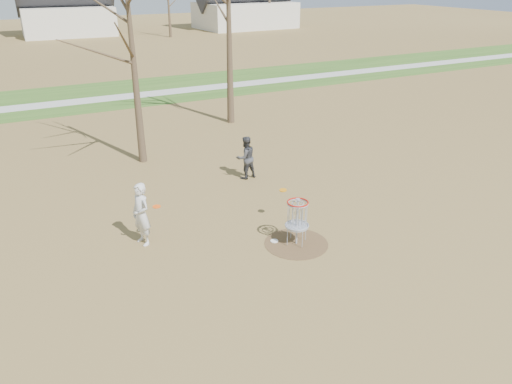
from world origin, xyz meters
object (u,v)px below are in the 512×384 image
disc_grounded (274,241)px  disc_golf_basket (297,215)px  player_standing (141,214)px  player_throwing (246,158)px

disc_grounded → disc_golf_basket: disc_golf_basket is taller
player_standing → player_throwing: (4.69, 3.02, -0.11)m
player_standing → disc_grounded: player_standing is taller
player_standing → disc_golf_basket: player_standing is taller
player_standing → disc_golf_basket: 4.29m
player_standing → disc_golf_basket: bearing=44.3°
disc_grounded → disc_golf_basket: bearing=-38.1°
disc_golf_basket → player_throwing: bearing=79.9°
player_throwing → disc_golf_basket: player_throwing is taller
player_standing → player_throwing: 5.58m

